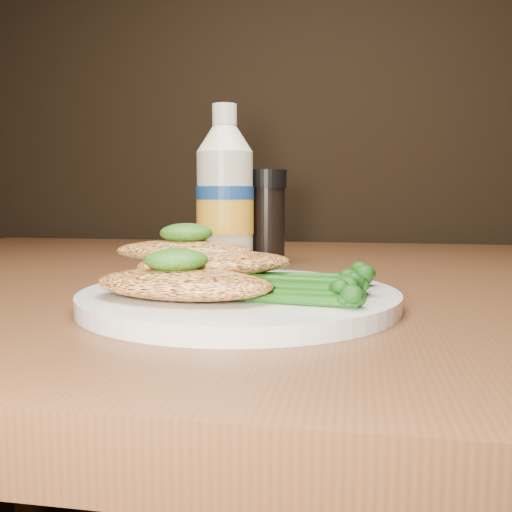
# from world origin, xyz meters

# --- Properties ---
(plate) EXTENTS (0.24, 0.24, 0.01)m
(plate) POSITION_xyz_m (-0.03, 0.87, 0.76)
(plate) COLOR silver
(plate) RESTS_ON dining_table
(chicken_front) EXTENTS (0.14, 0.08, 0.02)m
(chicken_front) POSITION_xyz_m (-0.06, 0.83, 0.77)
(chicken_front) COLOR #F6A94E
(chicken_front) RESTS_ON plate
(chicken_mid) EXTENTS (0.14, 0.12, 0.02)m
(chicken_mid) POSITION_xyz_m (-0.05, 0.88, 0.78)
(chicken_mid) COLOR #F6A94E
(chicken_mid) RESTS_ON plate
(chicken_back) EXTENTS (0.12, 0.07, 0.02)m
(chicken_back) POSITION_xyz_m (-0.08, 0.90, 0.79)
(chicken_back) COLOR #F6A94E
(chicken_back) RESTS_ON plate
(pesto_front) EXTENTS (0.06, 0.05, 0.02)m
(pesto_front) POSITION_xyz_m (-0.06, 0.83, 0.79)
(pesto_front) COLOR #0C3307
(pesto_front) RESTS_ON chicken_front
(pesto_back) EXTENTS (0.04, 0.04, 0.02)m
(pesto_back) POSITION_xyz_m (-0.08, 0.91, 0.80)
(pesto_back) COLOR #0C3307
(pesto_back) RESTS_ON chicken_back
(broccolini_bundle) EXTENTS (0.13, 0.12, 0.02)m
(broccolini_bundle) POSITION_xyz_m (0.02, 0.86, 0.77)
(broccolini_bundle) COLOR #184D10
(broccolini_bundle) RESTS_ON plate
(mayo_bottle) EXTENTS (0.08, 0.08, 0.18)m
(mayo_bottle) POSITION_xyz_m (-0.09, 1.08, 0.84)
(mayo_bottle) COLOR beige
(mayo_bottle) RESTS_ON dining_table
(pepper_grinder) EXTENTS (0.05, 0.05, 0.11)m
(pepper_grinder) POSITION_xyz_m (-0.04, 1.12, 0.81)
(pepper_grinder) COLOR black
(pepper_grinder) RESTS_ON dining_table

